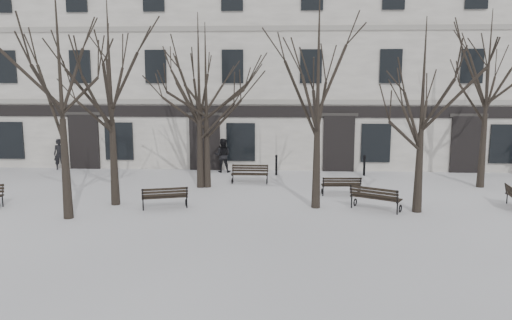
# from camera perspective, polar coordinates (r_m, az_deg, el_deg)

# --- Properties ---
(ground) EXTENTS (100.00, 100.00, 0.00)m
(ground) POSITION_cam_1_polar(r_m,az_deg,el_deg) (18.55, 1.04, -5.62)
(ground) COLOR white
(ground) RESTS_ON ground
(building) EXTENTS (40.40, 10.20, 11.40)m
(building) POSITION_cam_1_polar(r_m,az_deg,el_deg) (30.89, 2.06, 10.62)
(building) COLOR silver
(building) RESTS_ON ground
(tree_0) EXTENTS (5.72, 5.72, 8.18)m
(tree_0) POSITION_cam_1_polar(r_m,az_deg,el_deg) (17.91, -21.54, 9.75)
(tree_0) COLOR black
(tree_0) RESTS_ON ground
(tree_1) EXTENTS (5.44, 5.44, 7.77)m
(tree_1) POSITION_cam_1_polar(r_m,az_deg,el_deg) (19.37, -16.35, 9.16)
(tree_1) COLOR black
(tree_1) RESTS_ON ground
(tree_2) EXTENTS (5.55, 5.55, 7.93)m
(tree_2) POSITION_cam_1_polar(r_m,az_deg,el_deg) (18.29, 7.13, 9.79)
(tree_2) COLOR black
(tree_2) RESTS_ON ground
(tree_3) EXTENTS (4.81, 4.81, 6.88)m
(tree_3) POSITION_cam_1_polar(r_m,az_deg,el_deg) (18.49, 18.54, 7.34)
(tree_3) COLOR black
(tree_3) RESTS_ON ground
(tree_4) EXTENTS (5.28, 5.28, 7.54)m
(tree_4) POSITION_cam_1_polar(r_m,az_deg,el_deg) (21.85, -6.55, 9.06)
(tree_4) COLOR black
(tree_4) RESTS_ON ground
(tree_5) EXTENTS (5.00, 5.00, 7.14)m
(tree_5) POSITION_cam_1_polar(r_m,az_deg,el_deg) (21.87, -5.76, 8.42)
(tree_5) COLOR black
(tree_5) RESTS_ON ground
(tree_6) EXTENTS (5.39, 5.39, 7.70)m
(tree_6) POSITION_cam_1_polar(r_m,az_deg,el_deg) (23.94, 24.98, 8.52)
(tree_6) COLOR black
(tree_6) RESTS_ON ground
(bench_1) EXTENTS (1.76, 1.06, 0.84)m
(bench_1) POSITION_cam_1_polar(r_m,az_deg,el_deg) (18.80, -10.38, -4.13)
(bench_1) COLOR black
(bench_1) RESTS_ON ground
(bench_2) EXTENTS (1.88, 1.45, 0.92)m
(bench_2) POSITION_cam_1_polar(r_m,az_deg,el_deg) (18.73, 13.47, -4.16)
(bench_2) COLOR black
(bench_2) RESTS_ON ground
(bench_3) EXTENTS (1.69, 0.62, 0.85)m
(bench_3) POSITION_cam_1_polar(r_m,az_deg,el_deg) (23.00, -0.71, -1.54)
(bench_3) COLOR black
(bench_3) RESTS_ON ground
(bench_4) EXTENTS (1.63, 0.67, 0.80)m
(bench_4) POSITION_cam_1_polar(r_m,az_deg,el_deg) (20.87, 9.71, -2.84)
(bench_4) COLOR black
(bench_4) RESTS_ON ground
(bollard_a) EXTENTS (0.13, 0.13, 1.04)m
(bollard_a) POSITION_cam_1_polar(r_m,az_deg,el_deg) (24.93, 2.34, -0.49)
(bollard_a) COLOR black
(bollard_a) RESTS_ON ground
(bollard_b) EXTENTS (0.13, 0.13, 1.04)m
(bollard_b) POSITION_cam_1_polar(r_m,az_deg,el_deg) (25.37, 12.28, -0.52)
(bollard_b) COLOR black
(bollard_b) RESTS_ON ground
(pedestrian_a) EXTENTS (0.71, 0.62, 1.65)m
(pedestrian_a) POSITION_cam_1_polar(r_m,az_deg,el_deg) (28.54, -21.43, -1.01)
(pedestrian_a) COLOR black
(pedestrian_a) RESTS_ON ground
(pedestrian_b) EXTENTS (0.87, 0.68, 1.75)m
(pedestrian_b) POSITION_cam_1_polar(r_m,az_deg,el_deg) (25.89, -3.82, -1.38)
(pedestrian_b) COLOR black
(pedestrian_b) RESTS_ON ground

